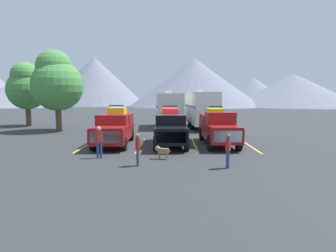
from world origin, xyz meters
name	(u,v)px	position (x,y,z in m)	size (l,w,h in m)	color
ground_plane	(168,144)	(0.00, 0.00, 0.00)	(240.00, 240.00, 0.00)	#2D3033
pickup_truck_a	(115,127)	(-3.62, -0.03, 1.19)	(2.31, 5.87, 2.65)	maroon
pickup_truck_b	(170,127)	(0.17, -0.21, 1.20)	(2.25, 5.65, 2.63)	black
pickup_truck_c	(218,127)	(3.40, 0.08, 1.21)	(2.17, 5.89, 2.58)	maroon
lot_stripe_a	(87,145)	(-5.44, -0.43, 0.00)	(0.12, 5.50, 0.01)	gold
lot_stripe_b	(141,145)	(-1.81, -0.43, 0.00)	(0.12, 5.50, 0.01)	gold
lot_stripe_c	(195,145)	(1.81, -0.43, 0.00)	(0.12, 5.50, 0.01)	gold
lot_stripe_d	(249,146)	(5.44, -0.43, 0.00)	(0.12, 5.50, 0.01)	gold
camper_trailer_a	(169,108)	(-0.06, 10.37, 2.01)	(3.00, 7.55, 3.82)	silver
camper_trailer_b	(201,108)	(3.20, 9.61, 2.07)	(2.97, 8.51, 3.94)	white
person_a	(99,140)	(-3.59, -4.34, 0.98)	(0.34, 0.29, 1.70)	navy
person_b	(138,148)	(-1.33, -6.04, 0.88)	(0.23, 0.33, 1.53)	#3F3F42
person_c	(228,148)	(2.85, -6.41, 0.92)	(0.27, 0.33, 1.60)	navy
dog	(161,150)	(-0.29, -4.52, 0.46)	(0.82, 0.37, 0.69)	olive
tree_a	(57,81)	(-10.44, 7.38, 4.63)	(4.70, 4.70, 7.51)	brown
tree_b	(27,87)	(-15.37, 11.55, 4.26)	(4.21, 4.21, 6.85)	brown
mountain_ridge	(165,87)	(-1.94, 73.75, 6.03)	(150.68, 45.83, 16.02)	slate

